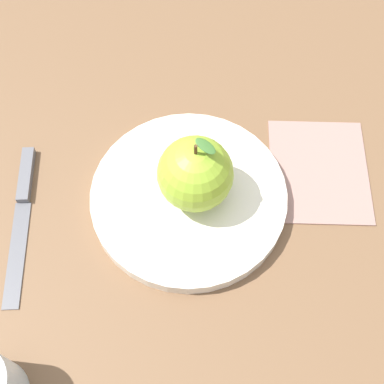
% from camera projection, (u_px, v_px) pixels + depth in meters
% --- Properties ---
extents(ground_plane, '(2.40, 2.40, 0.00)m').
position_uv_depth(ground_plane, '(150.00, 208.00, 0.61)').
color(ground_plane, brown).
extents(dinner_plate, '(0.22, 0.22, 0.02)m').
position_uv_depth(dinner_plate, '(192.00, 196.00, 0.60)').
color(dinner_plate, silver).
rests_on(dinner_plate, ground_plane).
extents(apple, '(0.08, 0.08, 0.10)m').
position_uv_depth(apple, '(200.00, 177.00, 0.56)').
color(apple, '#8CB22D').
rests_on(apple, dinner_plate).
extents(knife, '(0.05, 0.20, 0.01)m').
position_uv_depth(knife, '(26.00, 208.00, 0.60)').
color(knife, '#59595E').
rests_on(knife, ground_plane).
extents(linen_napkin, '(0.14, 0.16, 0.00)m').
position_uv_depth(linen_napkin, '(322.00, 170.00, 0.63)').
color(linen_napkin, gray).
rests_on(linen_napkin, ground_plane).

